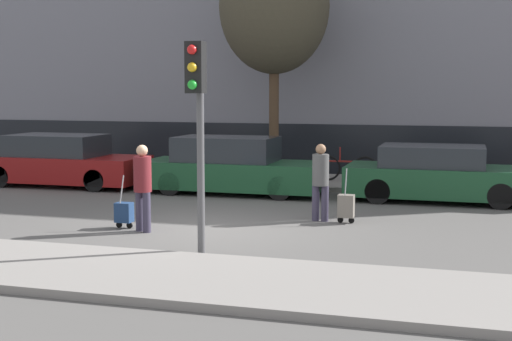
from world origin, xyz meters
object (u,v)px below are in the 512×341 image
(pedestrian_left, at_px, (143,183))
(parked_bicycle, at_px, (346,168))
(parked_car_0, at_px, (62,162))
(trolley_left, at_px, (124,212))
(parked_car_2, at_px, (438,175))
(bare_tree_near_crossing, at_px, (274,7))
(trolley_right, at_px, (346,206))
(parked_car_1, at_px, (231,167))
(traffic_light, at_px, (198,105))
(pedestrian_right, at_px, (321,178))

(pedestrian_left, relative_size, parked_bicycle, 0.94)
(parked_car_0, bearing_deg, parked_bicycle, 16.56)
(trolley_left, bearing_deg, pedestrian_left, -22.38)
(parked_car_2, distance_m, bare_tree_near_crossing, 6.81)
(pedestrian_left, relative_size, trolley_right, 1.48)
(pedestrian_left, relative_size, bare_tree_near_crossing, 0.24)
(parked_bicycle, bearing_deg, parked_car_2, -40.28)
(parked_car_1, bearing_deg, pedestrian_left, -90.29)
(parked_car_0, xyz_separation_m, trolley_right, (8.58, -3.34, -0.32))
(trolley_right, height_order, parked_bicycle, trolley_right)
(trolley_left, distance_m, traffic_light, 3.67)
(parked_car_2, relative_size, trolley_left, 4.25)
(parked_car_2, height_order, parked_bicycle, parked_car_2)
(parked_car_1, bearing_deg, trolley_left, -96.09)
(parked_car_2, height_order, pedestrian_left, pedestrian_left)
(parked_car_1, relative_size, pedestrian_left, 2.81)
(parked_car_2, bearing_deg, traffic_light, -115.81)
(trolley_left, distance_m, trolley_right, 4.43)
(parked_car_0, bearing_deg, traffic_light, -45.81)
(pedestrian_left, distance_m, pedestrian_right, 3.64)
(parked_car_0, relative_size, trolley_left, 4.48)
(trolley_right, distance_m, parked_bicycle, 5.69)
(parked_car_2, height_order, trolley_right, parked_car_2)
(trolley_right, height_order, traffic_light, traffic_light)
(parked_car_1, distance_m, pedestrian_left, 5.23)
(parked_car_0, xyz_separation_m, parked_bicycle, (7.67, 2.28, -0.18))
(parked_car_1, xyz_separation_m, parked_bicycle, (2.62, 2.37, -0.19))
(parked_car_2, bearing_deg, parked_bicycle, 139.72)
(trolley_left, relative_size, trolley_right, 0.93)
(trolley_left, relative_size, traffic_light, 0.30)
(parked_car_2, relative_size, bare_tree_near_crossing, 0.65)
(trolley_left, bearing_deg, pedestrian_right, 27.49)
(parked_car_1, bearing_deg, parked_car_2, 2.15)
(parked_car_2, distance_m, trolley_right, 3.83)
(parked_car_0, height_order, traffic_light, traffic_light)
(traffic_light, relative_size, bare_tree_near_crossing, 0.50)
(parked_car_0, distance_m, parked_car_2, 10.24)
(pedestrian_left, height_order, pedestrian_right, pedestrian_left)
(parked_car_0, bearing_deg, trolley_right, -21.26)
(parked_car_2, distance_m, pedestrian_right, 4.04)
(traffic_light, bearing_deg, trolley_right, 64.07)
(trolley_left, bearing_deg, parked_car_0, 131.51)
(parked_car_1, bearing_deg, parked_bicycle, 42.13)
(parked_car_2, xyz_separation_m, pedestrian_right, (-2.20, -3.37, 0.26))
(pedestrian_right, bearing_deg, traffic_light, 78.80)
(parked_car_2, bearing_deg, trolley_left, -137.70)
(parked_car_1, xyz_separation_m, traffic_light, (1.75, -6.91, 1.78))
(parked_car_0, distance_m, parked_bicycle, 8.00)
(pedestrian_left, xyz_separation_m, trolley_right, (3.56, 1.97, -0.59))
(parked_car_1, bearing_deg, traffic_light, -75.77)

